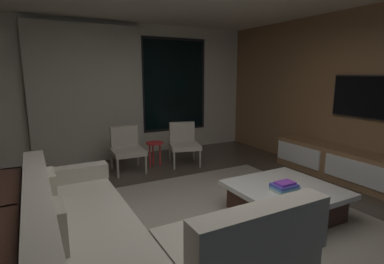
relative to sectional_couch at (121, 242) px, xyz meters
name	(u,v)px	position (x,y,z in m)	size (l,w,h in m)	color
floor	(209,236)	(0.97, 0.15, -0.29)	(9.20, 9.20, 0.00)	#473D33
back_wall_with_window	(113,92)	(0.91, 3.76, 1.05)	(6.60, 0.30, 2.70)	beige
area_rug	(241,232)	(1.32, 0.05, -0.28)	(3.20, 3.80, 0.01)	gray
sectional_couch	(121,242)	(0.00, 0.00, 0.00)	(1.98, 2.50, 0.82)	#A49C8C
coffee_table	(285,200)	(2.04, 0.12, -0.10)	(1.16, 1.16, 0.36)	#42261D
book_stack_on_coffee_table	(284,187)	(1.94, 0.05, 0.12)	(0.30, 0.21, 0.11)	silver
accent_chair_near_window	(184,141)	(1.93, 2.63, 0.14)	(0.67, 0.68, 0.78)	#B2ADA0
accent_chair_by_curtain	(127,147)	(0.86, 2.73, 0.14)	(0.56, 0.58, 0.78)	#B2ADA0
side_stool	(155,147)	(1.37, 2.71, 0.08)	(0.32, 0.32, 0.46)	red
media_console	(365,172)	(3.74, 0.20, -0.04)	(0.46, 3.10, 0.52)	#8E6642
mounted_tv	(368,97)	(3.92, 0.40, 1.06)	(0.05, 1.12, 0.65)	black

